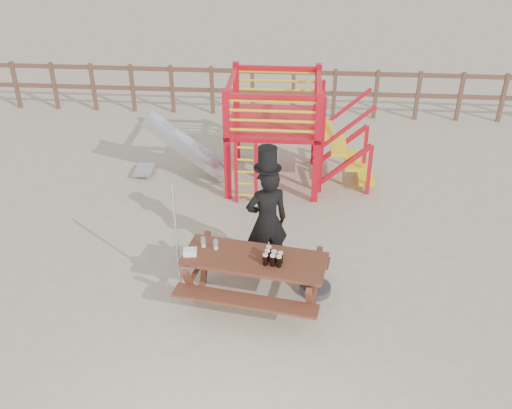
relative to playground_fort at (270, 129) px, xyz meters
The scene contains 10 objects.
ground 3.74m from the playground_fort, 91.99° to the right, with size 60.00×60.00×0.00m, color #B7A88E.
back_fence 3.44m from the playground_fort, 92.08° to the left, with size 15.09×0.09×1.20m.
playground_fort is the anchor object (origin of this frame).
picnic_table 3.74m from the playground_fort, 89.98° to the right, with size 2.14×1.64×0.76m.
man_with_hat 2.95m from the playground_fort, 87.61° to the right, with size 0.74×0.61×2.06m.
metal_pole 3.77m from the playground_fort, 106.64° to the right, with size 0.04×0.04×1.81m, color #B2B2B7.
parasol_base 3.68m from the playground_fort, 75.78° to the right, with size 0.45×0.45×0.19m.
paper_bag 3.80m from the playground_fort, 103.52° to the right, with size 0.18×0.14×0.08m, color white.
stout_pints 3.80m from the playground_fort, 86.22° to the right, with size 0.27×0.28×0.17m.
empty_glasses 3.58m from the playground_fort, 100.36° to the right, with size 0.25×0.11×0.15m.
Camera 1 is at (0.64, -6.40, 5.34)m, focal length 40.00 mm.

